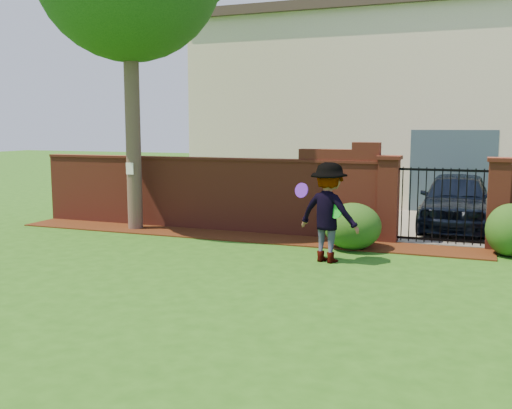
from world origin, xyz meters
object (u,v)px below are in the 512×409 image
at_px(car, 456,201).
at_px(frisbee_purple, 302,190).
at_px(man, 327,213).
at_px(frisbee_green, 336,211).

bearing_deg(car, frisbee_purple, -119.63).
xyz_separation_m(man, frisbee_purple, (-0.50, 0.01, 0.39)).
relative_size(frisbee_purple, frisbee_green, 1.07).
height_order(car, frisbee_purple, frisbee_purple).
distance_m(frisbee_purple, frisbee_green, 0.78).
bearing_deg(frisbee_purple, frisbee_green, -12.07).
xyz_separation_m(car, man, (-2.10, -4.43, 0.23)).
distance_m(car, frisbee_green, 4.97).
relative_size(car, man, 2.21).
bearing_deg(man, frisbee_green, 159.28).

